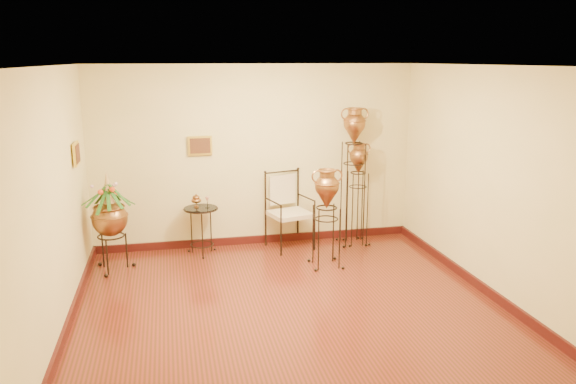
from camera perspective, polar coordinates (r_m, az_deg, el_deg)
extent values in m
plane|color=maroon|center=(6.75, 0.26, -11.76)|extent=(5.00, 5.00, 0.00)
cube|color=#3D100E|center=(9.00, -3.15, -4.82)|extent=(5.00, 0.04, 0.12)
cube|color=#3D100E|center=(6.70, -21.46, -12.41)|extent=(0.04, 5.00, 0.12)
cube|color=#3D100E|center=(7.61, 19.05, -9.04)|extent=(0.04, 5.00, 0.12)
cube|color=yellow|center=(8.54, -8.92, 4.67)|extent=(0.36, 0.03, 0.29)
cube|color=yellow|center=(7.60, -20.70, 3.66)|extent=(0.03, 0.36, 0.29)
cube|color=beige|center=(8.63, 0.19, -2.26)|extent=(0.70, 0.66, 0.07)
cube|color=beige|center=(8.55, 0.19, -0.08)|extent=(0.43, 0.15, 0.46)
cylinder|color=black|center=(8.41, -8.86, -1.63)|extent=(0.49, 0.49, 0.02)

